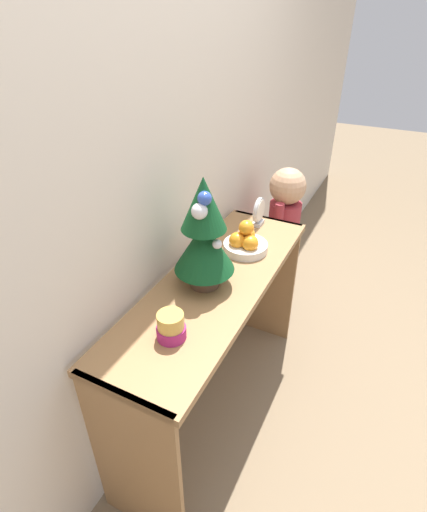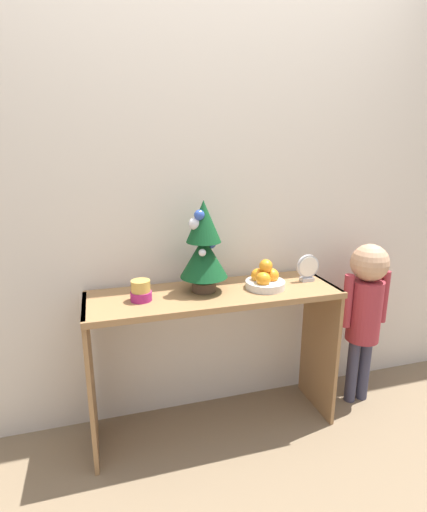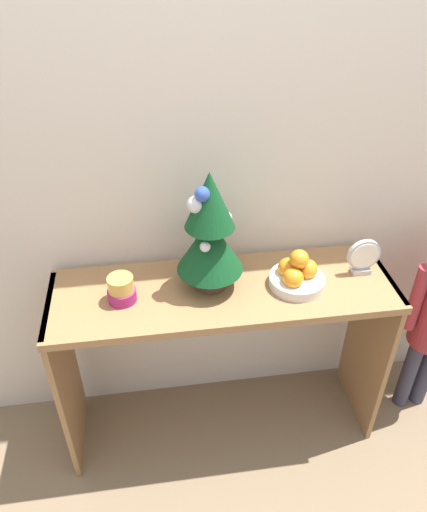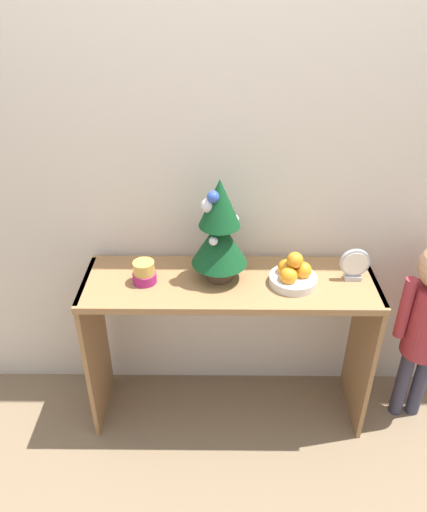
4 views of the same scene
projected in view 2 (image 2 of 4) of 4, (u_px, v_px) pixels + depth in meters
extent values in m
plane|color=#7A664C|center=(225.00, 450.00, 2.01)|extent=(12.00, 12.00, 0.00)
cube|color=beige|center=(201.00, 192.00, 2.09)|extent=(7.00, 0.05, 2.50)
cube|color=olive|center=(214.00, 295.00, 1.99)|extent=(1.26, 0.40, 0.03)
cube|color=olive|center=(91.00, 381.00, 1.92)|extent=(0.02, 0.37, 0.78)
cube|color=olive|center=(319.00, 345.00, 2.26)|extent=(0.02, 0.37, 0.78)
cylinder|color=#4C3828|center=(204.00, 286.00, 1.99)|extent=(0.12, 0.12, 0.05)
cylinder|color=brown|center=(204.00, 278.00, 1.98)|extent=(0.02, 0.02, 0.04)
cone|color=#0F421E|center=(204.00, 257.00, 1.95)|extent=(0.24, 0.24, 0.20)
cone|color=#0F421E|center=(204.00, 221.00, 1.91)|extent=(0.17, 0.17, 0.20)
sphere|color=silver|center=(195.00, 224.00, 1.89)|extent=(0.06, 0.06, 0.06)
sphere|color=#2D4CA8|center=(199.00, 215.00, 1.87)|extent=(0.05, 0.05, 0.05)
sphere|color=silver|center=(214.00, 237.00, 1.96)|extent=(0.05, 0.05, 0.05)
sphere|color=#2D4CA8|center=(210.00, 243.00, 1.99)|extent=(0.06, 0.06, 0.06)
sphere|color=silver|center=(202.00, 253.00, 1.87)|extent=(0.04, 0.04, 0.04)
sphere|color=silver|center=(209.00, 245.00, 2.01)|extent=(0.04, 0.04, 0.04)
cylinder|color=silver|center=(265.00, 284.00, 2.04)|extent=(0.20, 0.20, 0.04)
sphere|color=orange|center=(272.00, 275.00, 2.05)|extent=(0.07, 0.07, 0.07)
sphere|color=orange|center=(258.00, 276.00, 2.05)|extent=(0.07, 0.07, 0.07)
sphere|color=orange|center=(263.00, 279.00, 1.99)|extent=(0.07, 0.07, 0.07)
sphere|color=orange|center=(266.00, 266.00, 2.01)|extent=(0.07, 0.07, 0.07)
cylinder|color=#9E2366|center=(141.00, 296.00, 1.87)|extent=(0.10, 0.10, 0.04)
cylinder|color=gold|center=(141.00, 286.00, 1.86)|extent=(0.09, 0.09, 0.05)
cube|color=#B2B2B7|center=(307.00, 279.00, 2.15)|extent=(0.07, 0.04, 0.02)
cylinder|color=#B2B2B7|center=(308.00, 266.00, 2.13)|extent=(0.13, 0.02, 0.13)
cylinder|color=white|center=(309.00, 267.00, 2.12)|extent=(0.11, 0.00, 0.11)
cylinder|color=#38384C|center=(352.00, 371.00, 2.36)|extent=(0.07, 0.07, 0.40)
cylinder|color=#38384C|center=(364.00, 368.00, 2.38)|extent=(0.07, 0.07, 0.40)
cylinder|color=#992D38|center=(365.00, 311.00, 2.27)|extent=(0.19, 0.19, 0.36)
sphere|color=tan|center=(370.00, 263.00, 2.19)|extent=(0.21, 0.21, 0.21)
cylinder|color=#992D38|center=(348.00, 301.00, 2.22)|extent=(0.05, 0.05, 0.31)
cylinder|color=#992D38|center=(384.00, 297.00, 2.28)|extent=(0.05, 0.05, 0.31)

